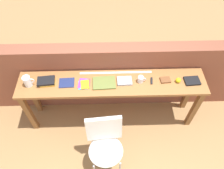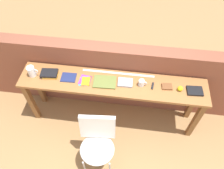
{
  "view_description": "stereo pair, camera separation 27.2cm",
  "coord_description": "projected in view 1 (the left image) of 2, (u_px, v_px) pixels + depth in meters",
  "views": [
    {
      "loc": [
        -0.05,
        -1.49,
        3.13
      ],
      "look_at": [
        0.0,
        0.25,
        0.9
      ],
      "focal_mm": 35.0,
      "sensor_mm": 36.0,
      "label": 1
    },
    {
      "loc": [
        0.22,
        -1.48,
        3.13
      ],
      "look_at": [
        0.0,
        0.25,
        0.9
      ],
      "focal_mm": 35.0,
      "sensor_mm": 36.0,
      "label": 2
    }
  ],
  "objects": [
    {
      "name": "mug",
      "position": [
        141.0,
        79.0,
        2.85
      ],
      "size": [
        0.11,
        0.08,
        0.09
      ],
      "color": "white",
      "rests_on": "sideboard"
    },
    {
      "name": "ground_plane",
      "position": [
        112.0,
        133.0,
        3.38
      ],
      "size": [
        40.0,
        40.0,
        0.0
      ],
      "primitive_type": "plane",
      "color": "#9E7547"
    },
    {
      "name": "leather_journal_brown",
      "position": [
        165.0,
        80.0,
        2.88
      ],
      "size": [
        0.14,
        0.11,
        0.02
      ],
      "primitive_type": "cube",
      "rotation": [
        0.0,
        0.0,
        0.09
      ],
      "color": "brown",
      "rests_on": "sideboard"
    },
    {
      "name": "book_repair_rightmost",
      "position": [
        192.0,
        81.0,
        2.87
      ],
      "size": [
        0.21,
        0.16,
        0.03
      ],
      "primitive_type": "cube",
      "rotation": [
        0.0,
        0.0,
        0.07
      ],
      "color": "black",
      "rests_on": "sideboard"
    },
    {
      "name": "sideboard",
      "position": [
        112.0,
        89.0,
        2.98
      ],
      "size": [
        2.5,
        0.44,
        0.88
      ],
      "color": "#996033",
      "rests_on": "ground"
    },
    {
      "name": "chair_white_moulded",
      "position": [
        105.0,
        143.0,
        2.73
      ],
      "size": [
        0.48,
        0.49,
        0.89
      ],
      "color": "silver",
      "rests_on": "ground"
    },
    {
      "name": "ruler_metal_back_edge",
      "position": [
        116.0,
        73.0,
        2.98
      ],
      "size": [
        0.98,
        0.03,
        0.0
      ],
      "primitive_type": "cube",
      "color": "silver",
      "rests_on": "sideboard"
    },
    {
      "name": "book_grey_hardcover",
      "position": [
        125.0,
        81.0,
        2.87
      ],
      "size": [
        0.2,
        0.15,
        0.03
      ],
      "primitive_type": "cube",
      "rotation": [
        0.0,
        0.0,
        0.02
      ],
      "color": "#9E9EA3",
      "rests_on": "sideboard"
    },
    {
      "name": "brick_wall_back",
      "position": [
        111.0,
        77.0,
        3.31
      ],
      "size": [
        6.0,
        0.2,
        1.19
      ],
      "primitive_type": "cube",
      "color": "brown",
      "rests_on": "ground"
    },
    {
      "name": "multitool_folded",
      "position": [
        152.0,
        81.0,
        2.88
      ],
      "size": [
        0.04,
        0.11,
        0.02
      ],
      "primitive_type": "cube",
      "rotation": [
        0.0,
        0.0,
        -0.13
      ],
      "color": "black",
      "rests_on": "sideboard"
    },
    {
      "name": "sports_ball_small",
      "position": [
        178.0,
        80.0,
        2.85
      ],
      "size": [
        0.07,
        0.07,
        0.07
      ],
      "primitive_type": "sphere",
      "color": "yellow",
      "rests_on": "sideboard"
    },
    {
      "name": "pamphlet_pile_colourful",
      "position": [
        84.0,
        84.0,
        2.85
      ],
      "size": [
        0.16,
        0.19,
        0.01
      ],
      "color": "#E5334C",
      "rests_on": "sideboard"
    },
    {
      "name": "book_stack_leftmost",
      "position": [
        47.0,
        82.0,
        2.85
      ],
      "size": [
        0.24,
        0.17,
        0.06
      ],
      "color": "gold",
      "rests_on": "sideboard"
    },
    {
      "name": "book_open_centre",
      "position": [
        104.0,
        83.0,
        2.86
      ],
      "size": [
        0.31,
        0.23,
        0.02
      ],
      "primitive_type": "cube",
      "rotation": [
        0.0,
        0.0,
        0.04
      ],
      "color": "olive",
      "rests_on": "sideboard"
    },
    {
      "name": "magazine_cycling",
      "position": [
        67.0,
        83.0,
        2.86
      ],
      "size": [
        0.2,
        0.17,
        0.01
      ],
      "primitive_type": "cube",
      "rotation": [
        0.0,
        0.0,
        0.04
      ],
      "color": "navy",
      "rests_on": "sideboard"
    },
    {
      "name": "pitcher_white",
      "position": [
        27.0,
        81.0,
        2.79
      ],
      "size": [
        0.14,
        0.1,
        0.18
      ],
      "color": "white",
      "rests_on": "sideboard"
    }
  ]
}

